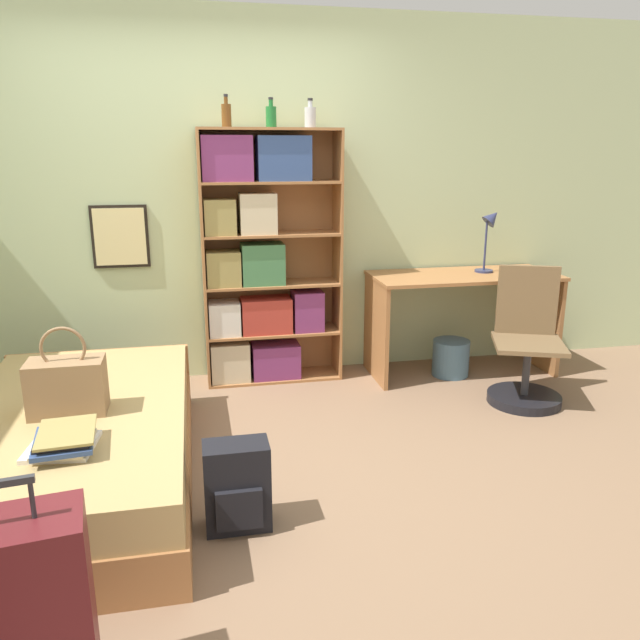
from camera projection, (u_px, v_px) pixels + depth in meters
name	position (u px, v px, depth m)	size (l,w,h in m)	color
ground_plane	(220.00, 471.00, 3.32)	(14.00, 14.00, 0.00)	#84664C
wall_back	(202.00, 201.00, 4.44)	(10.00, 0.09, 2.60)	beige
bed	(77.00, 447.00, 3.15)	(1.12, 1.99, 0.41)	#A36B3D
handbag	(67.00, 385.00, 3.01)	(0.36, 0.20, 0.44)	#93704C
book_stack_on_bed	(64.00, 441.00, 2.66)	(0.31, 0.34, 0.09)	silver
bookcase	(259.00, 263.00, 4.43)	(0.98, 0.29, 1.80)	#A36B3D
bottle_green	(226.00, 115.00, 4.11)	(0.06, 0.06, 0.21)	brown
bottle_brown	(271.00, 116.00, 4.21)	(0.07, 0.07, 0.20)	#1E6B2D
bottle_clear	(310.00, 117.00, 4.25)	(0.08, 0.08, 0.19)	#B7BCC1
desk	(462.00, 303.00, 4.67)	(1.38, 0.59, 0.77)	#A36B3D
desk_lamp	(491.00, 228.00, 4.61)	(0.18, 0.13, 0.48)	navy
desk_chair	(526.00, 360.00, 4.20)	(0.57, 0.57, 0.90)	black
backpack	(237.00, 487.00, 2.78)	(0.29, 0.20, 0.41)	black
waste_bin	(451.00, 358.00, 4.71)	(0.27, 0.27, 0.27)	slate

